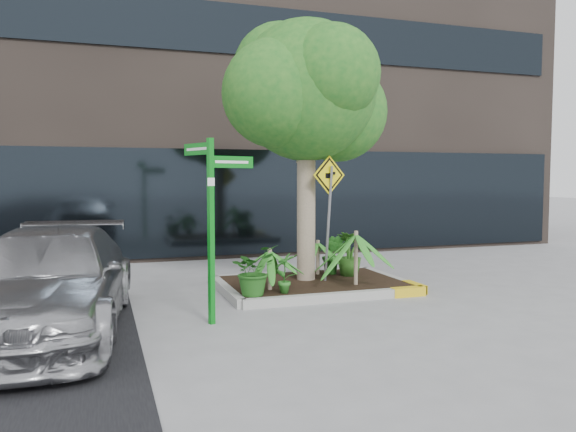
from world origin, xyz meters
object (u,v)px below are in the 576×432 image
object	(u,v)px
street_sign_post	(212,210)
cattle_sign	(329,197)
parked_car	(49,282)
tree	(306,91)

from	to	relation	value
street_sign_post	cattle_sign	bearing A→B (deg)	12.99
parked_car	street_sign_post	bearing A→B (deg)	1.75
parked_car	street_sign_post	world-z (taller)	street_sign_post
parked_car	cattle_sign	size ratio (longest dim) A/B	2.06
tree	street_sign_post	size ratio (longest dim) A/B	1.91
tree	cattle_sign	world-z (taller)	tree
tree	street_sign_post	xyz separation A→B (m)	(-2.10, -1.95, -1.99)
parked_car	street_sign_post	size ratio (longest dim) A/B	1.82
street_sign_post	tree	bearing A→B (deg)	22.46
parked_car	cattle_sign	world-z (taller)	cattle_sign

